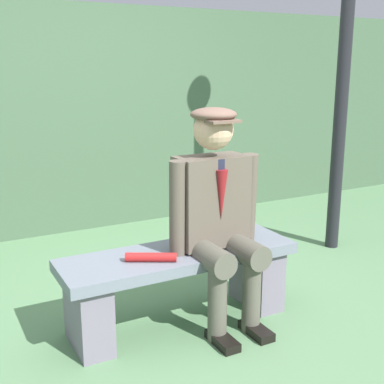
# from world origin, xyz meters

# --- Properties ---
(ground_plane) EXTENTS (30.00, 30.00, 0.00)m
(ground_plane) POSITION_xyz_m (0.00, 0.00, 0.00)
(ground_plane) COLOR #588157
(bench) EXTENTS (1.42, 0.45, 0.47)m
(bench) POSITION_xyz_m (0.00, 0.00, 0.30)
(bench) COLOR slate
(bench) RESTS_ON ground
(seated_man) EXTENTS (0.58, 0.58, 1.30)m
(seated_man) POSITION_xyz_m (-0.21, 0.07, 0.72)
(seated_man) COLOR brown
(seated_man) RESTS_ON ground
(rolled_magazine) EXTENTS (0.28, 0.18, 0.05)m
(rolled_magazine) POSITION_xyz_m (0.21, 0.07, 0.49)
(rolled_magazine) COLOR #B21E1E
(rolled_magazine) RESTS_ON bench
(stadium_wall) EXTENTS (12.00, 0.24, 2.08)m
(stadium_wall) POSITION_xyz_m (0.00, -2.18, 1.04)
(stadium_wall) COLOR #415C42
(stadium_wall) RESTS_ON ground
(lamp_post) EXTENTS (0.26, 0.26, 2.90)m
(lamp_post) POSITION_xyz_m (-1.78, -0.59, 1.86)
(lamp_post) COLOR black
(lamp_post) RESTS_ON ground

